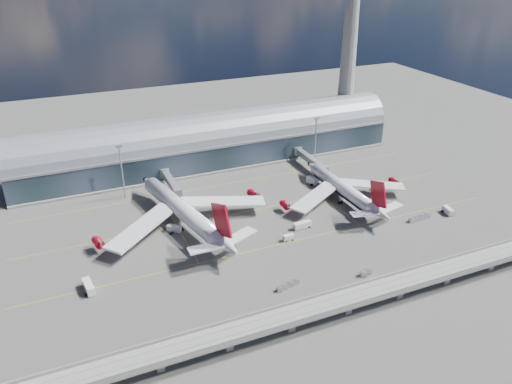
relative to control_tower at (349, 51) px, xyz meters
name	(u,v)px	position (x,y,z in m)	size (l,w,h in m)	color
ground	(273,231)	(-85.00, -83.00, -51.64)	(500.00, 500.00, 0.00)	#474744
taxi_lines	(252,208)	(-85.00, -60.89, -51.63)	(200.00, 80.12, 0.01)	gold
terminal	(211,143)	(-85.00, -5.01, -40.30)	(200.00, 30.00, 28.00)	#202E35
control_tower	(349,51)	(0.00, 0.00, 0.00)	(19.00, 19.00, 103.00)	gray
guideway	(348,299)	(-85.00, -138.00, -46.34)	(220.00, 8.50, 7.20)	gray
floodlight_mast_left	(122,170)	(-135.00, -28.00, -38.00)	(3.00, 0.70, 25.70)	gray
floodlight_mast_right	(315,140)	(-35.00, -28.00, -38.00)	(3.00, 0.70, 25.70)	gray
airliner_left	(185,212)	(-116.77, -65.34, -44.76)	(74.58, 78.55, 24.08)	white
airliner_right	(344,190)	(-43.77, -70.64, -46.30)	(61.91, 64.68, 20.56)	white
jet_bridge_left	(170,181)	(-113.80, -29.88, -46.46)	(4.40, 28.00, 7.25)	gray
jet_bridge_right	(309,159)	(-40.30, -31.82, -46.46)	(4.40, 32.00, 7.25)	gray
service_truck_0	(89,287)	(-158.79, -93.91, -49.93)	(3.62, 8.22, 3.29)	silver
service_truck_1	(288,238)	(-82.52, -91.83, -50.36)	(4.37, 2.21, 2.53)	silver
service_truck_2	(302,225)	(-72.94, -85.55, -50.16)	(7.90, 2.65, 2.84)	silver
service_truck_3	(448,211)	(-9.02, -99.67, -50.17)	(3.37, 6.24, 2.86)	silver
service_truck_4	(312,181)	(-48.34, -49.47, -49.97)	(4.30, 6.25, 3.31)	silver
service_truck_5	(174,229)	(-122.18, -67.30, -50.20)	(5.84, 5.52, 2.81)	silver
cargo_train_0	(366,273)	(-67.69, -123.27, -50.68)	(5.64, 3.10, 1.83)	gray
cargo_train_1	(288,285)	(-96.18, -118.77, -50.80)	(9.66, 3.59, 1.59)	gray
cargo_train_2	(420,218)	(-23.75, -99.04, -50.63)	(11.75, 2.86, 1.94)	gray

